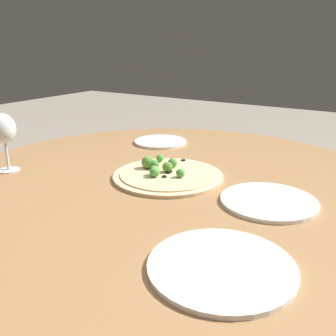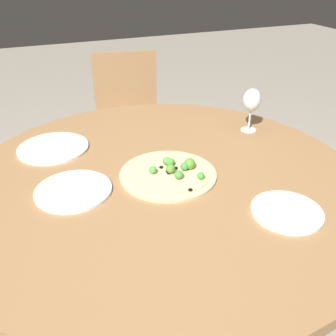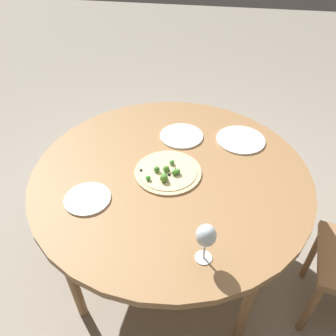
{
  "view_description": "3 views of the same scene",
  "coord_description": "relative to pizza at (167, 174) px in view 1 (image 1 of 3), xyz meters",
  "views": [
    {
      "loc": [
        0.88,
        0.54,
        1.14
      ],
      "look_at": [
        -0.01,
        -0.02,
        0.79
      ],
      "focal_mm": 40.0,
      "sensor_mm": 36.0,
      "label": 1
    },
    {
      "loc": [
        -1.01,
        0.4,
        1.42
      ],
      "look_at": [
        -0.01,
        -0.02,
        0.79
      ],
      "focal_mm": 40.0,
      "sensor_mm": 36.0,
      "label": 2
    },
    {
      "loc": [
        0.19,
        -1.2,
        1.82
      ],
      "look_at": [
        -0.01,
        -0.02,
        0.79
      ],
      "focal_mm": 35.0,
      "sensor_mm": 36.0,
      "label": 3
    }
  ],
  "objects": [
    {
      "name": "dining_table",
      "position": [
        0.01,
        0.02,
        -0.06
      ],
      "size": [
        1.37,
        1.37,
        0.76
      ],
      "color": "olive",
      "rests_on": "ground_plane"
    },
    {
      "name": "pizza",
      "position": [
        0.0,
        0.0,
        0.0
      ],
      "size": [
        0.33,
        0.33,
        0.05
      ],
      "color": "#DBBC89",
      "rests_on": "dining_table"
    },
    {
      "name": "wine_glass",
      "position": [
        0.21,
        -0.45,
        0.12
      ],
      "size": [
        0.08,
        0.08,
        0.18
      ],
      "color": "silver",
      "rests_on": "dining_table"
    },
    {
      "name": "plate_near",
      "position": [
        0.02,
        0.32,
        -0.0
      ],
      "size": [
        0.24,
        0.24,
        0.01
      ],
      "color": "white",
      "rests_on": "dining_table"
    },
    {
      "name": "plate_far",
      "position": [
        0.35,
        0.34,
        -0.0
      ],
      "size": [
        0.27,
        0.27,
        0.01
      ],
      "color": "white",
      "rests_on": "dining_table"
    },
    {
      "name": "plate_side",
      "position": [
        -0.32,
        -0.23,
        -0.0
      ],
      "size": [
        0.21,
        0.21,
        0.01
      ],
      "color": "white",
      "rests_on": "dining_table"
    }
  ]
}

